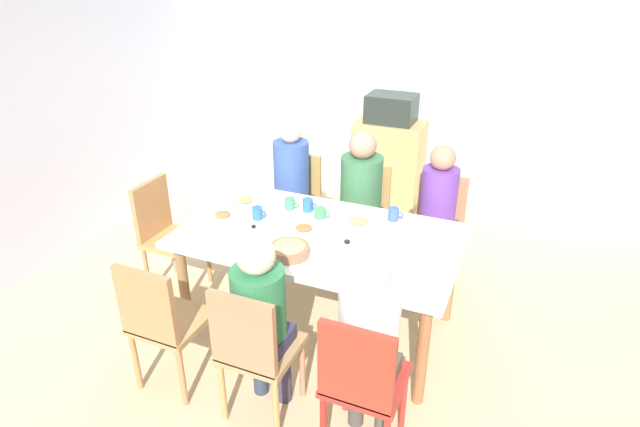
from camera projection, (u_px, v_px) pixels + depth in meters
ground_plane at (320, 325)px, 3.83m from camera, size 6.01×6.01×0.00m
wall_back at (418, 78)px, 5.36m from camera, size 5.25×0.12×2.60m
wall_left at (23, 113)px, 4.16m from camera, size 0.12×5.21×2.60m
dining_table at (320, 244)px, 3.53m from camera, size 1.85×1.07×0.76m
chair_0 at (296, 199)px, 4.58m from camera, size 0.40×0.40×0.90m
person_0 at (291, 180)px, 4.41m from camera, size 0.30×0.30×1.23m
chair_1 at (165, 230)px, 4.07m from camera, size 0.40×0.40×0.90m
chair_2 at (254, 347)px, 2.85m from camera, size 0.40×0.40×0.90m
person_2 at (260, 311)px, 2.85m from camera, size 0.30×0.30×1.15m
chair_3 at (363, 211)px, 4.36m from camera, size 0.40×0.40×0.90m
person_3 at (361, 190)px, 4.19m from camera, size 0.33×0.33×1.22m
chair_4 at (362, 380)px, 2.63m from camera, size 0.40×0.40×0.90m
person_4 at (369, 337)px, 2.62m from camera, size 0.30×0.30×1.19m
chair_5 at (162, 319)px, 3.07m from camera, size 0.40×0.40×0.90m
chair_6 at (437, 225)px, 4.15m from camera, size 0.40×0.40×0.90m
person_6 at (437, 207)px, 3.98m from camera, size 0.30×0.30×1.20m
plate_0 at (223, 216)px, 3.71m from camera, size 0.20×0.20×0.04m
plate_1 at (359, 223)px, 3.61m from camera, size 0.24×0.24×0.04m
plate_2 at (304, 229)px, 3.52m from camera, size 0.21×0.21×0.04m
plate_3 at (365, 272)px, 3.05m from camera, size 0.21×0.21×0.04m
plate_4 at (245, 201)px, 3.93m from camera, size 0.22×0.22×0.04m
bowl_0 at (290, 249)px, 3.23m from camera, size 0.25×0.25×0.08m
cup_0 at (308, 205)px, 3.79m from camera, size 0.11×0.07×0.09m
cup_1 at (320, 213)px, 3.70m from camera, size 0.12×0.08×0.07m
cup_2 at (290, 204)px, 3.82m from camera, size 0.11×0.07×0.09m
cup_3 at (258, 213)px, 3.67m from camera, size 0.11×0.07×0.09m
cup_4 at (394, 214)px, 3.66m from camera, size 0.11×0.07×0.09m
bottle_0 at (347, 258)px, 3.02m from camera, size 0.07×0.07×0.22m
bottle_1 at (255, 244)px, 3.14m from camera, size 0.05×0.05×0.24m
side_cabinet at (388, 163)px, 5.55m from camera, size 0.70×0.44×0.90m
microwave at (391, 108)px, 5.29m from camera, size 0.48×0.36×0.28m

